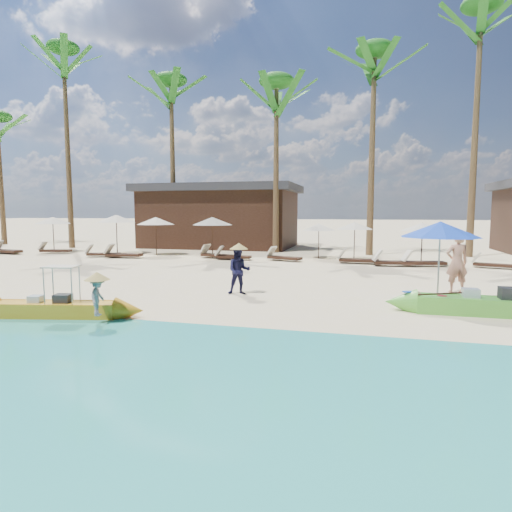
% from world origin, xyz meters
% --- Properties ---
extents(ground, '(240.00, 240.00, 0.00)m').
position_xyz_m(ground, '(0.00, 0.00, 0.00)').
color(ground, beige).
rests_on(ground, ground).
extents(wet_sand_strip, '(240.00, 4.50, 0.01)m').
position_xyz_m(wet_sand_strip, '(0.00, -5.00, 0.00)').
color(wet_sand_strip, tan).
rests_on(wet_sand_strip, ground).
extents(green_canoe, '(5.42, 0.76, 0.69)m').
position_xyz_m(green_canoe, '(4.86, 0.07, 0.23)').
color(green_canoe, '#56BB39').
rests_on(green_canoe, ground).
extents(yellow_canoe, '(4.65, 1.28, 1.22)m').
position_xyz_m(yellow_canoe, '(-5.15, -2.71, 0.20)').
color(yellow_canoe, gold).
rests_on(yellow_canoe, ground).
extents(tourist, '(0.77, 0.60, 1.86)m').
position_xyz_m(tourist, '(4.64, 2.97, 0.93)').
color(tourist, tan).
rests_on(tourist, ground).
extents(vendor_green, '(0.82, 0.71, 1.43)m').
position_xyz_m(vendor_green, '(-1.75, 1.06, 0.71)').
color(vendor_green, '#131334').
rests_on(vendor_green, ground).
extents(vendor_yellow, '(0.45, 0.62, 0.86)m').
position_xyz_m(vendor_yellow, '(-3.82, -2.96, 0.61)').
color(vendor_yellow, gray).
rests_on(vendor_yellow, ground).
extents(blue_umbrella, '(2.06, 2.06, 2.22)m').
position_xyz_m(blue_umbrella, '(3.84, 1.17, 2.01)').
color(blue_umbrella, '#99999E').
rests_on(blue_umbrella, ground).
extents(resort_parasol_1, '(2.09, 2.09, 2.15)m').
position_xyz_m(resort_parasol_1, '(-16.58, 11.09, 1.94)').
color(resort_parasol_1, '#321D14').
rests_on(resort_parasol_1, ground).
extents(lounger_1_left, '(1.77, 0.61, 0.59)m').
position_xyz_m(lounger_1_left, '(-18.94, 9.73, 0.20)').
color(lounger_1_left, '#321D14').
rests_on(lounger_1_left, ground).
extents(lounger_1_right, '(2.07, 0.92, 0.68)m').
position_xyz_m(lounger_1_right, '(-18.57, 9.43, 0.23)').
color(lounger_1_right, '#321D14').
rests_on(lounger_1_right, ground).
extents(resort_parasol_2, '(2.22, 2.22, 2.29)m').
position_xyz_m(resort_parasol_2, '(-12.23, 11.12, 2.06)').
color(resort_parasol_2, '#321D14').
rests_on(resort_parasol_2, ground).
extents(lounger_2_left, '(1.90, 0.97, 0.62)m').
position_xyz_m(lounger_2_left, '(-16.07, 10.43, 0.21)').
color(lounger_2_left, '#321D14').
rests_on(lounger_2_left, ground).
extents(resort_parasol_3, '(2.10, 2.10, 2.16)m').
position_xyz_m(resort_parasol_3, '(-9.60, 10.94, 1.95)').
color(resort_parasol_3, '#321D14').
rests_on(resort_parasol_3, ground).
extents(lounger_3_left, '(1.91, 1.11, 0.62)m').
position_xyz_m(lounger_3_left, '(-12.09, 9.32, 0.21)').
color(lounger_3_left, '#321D14').
rests_on(lounger_3_left, ground).
extents(lounger_3_right, '(2.05, 0.89, 0.67)m').
position_xyz_m(lounger_3_right, '(-10.72, 9.14, 0.22)').
color(lounger_3_right, '#321D14').
rests_on(lounger_3_right, ground).
extents(resort_parasol_4, '(2.12, 2.12, 2.18)m').
position_xyz_m(resort_parasol_4, '(-6.01, 10.38, 1.97)').
color(resort_parasol_4, '#321D14').
rests_on(resort_parasol_4, ground).
extents(lounger_4_left, '(1.98, 1.09, 0.64)m').
position_xyz_m(lounger_4_left, '(-5.82, 10.24, 0.22)').
color(lounger_4_left, '#321D14').
rests_on(lounger_4_left, ground).
extents(lounger_4_right, '(1.88, 0.68, 0.63)m').
position_xyz_m(lounger_4_right, '(-4.75, 9.73, 0.21)').
color(lounger_4_right, '#321D14').
rests_on(lounger_4_right, ground).
extents(resort_parasol_5, '(1.78, 1.78, 1.84)m').
position_xyz_m(resort_parasol_5, '(-0.48, 11.55, 1.66)').
color(resort_parasol_5, '#321D14').
rests_on(resort_parasol_5, ground).
extents(lounger_5_left, '(1.91, 1.11, 0.62)m').
position_xyz_m(lounger_5_left, '(-2.13, 9.97, 0.21)').
color(lounger_5_left, '#321D14').
rests_on(lounger_5_left, ground).
extents(resort_parasol_6, '(1.89, 1.89, 1.94)m').
position_xyz_m(resort_parasol_6, '(1.37, 11.50, 1.75)').
color(resort_parasol_6, '#321D14').
rests_on(resort_parasol_6, ground).
extents(lounger_6_left, '(1.95, 0.73, 0.65)m').
position_xyz_m(lounger_6_left, '(1.50, 9.70, 0.22)').
color(lounger_6_left, '#321D14').
rests_on(lounger_6_left, ground).
extents(lounger_6_right, '(2.06, 0.84, 0.68)m').
position_xyz_m(lounger_6_right, '(3.15, 9.10, 0.23)').
color(lounger_6_right, '#321D14').
rests_on(lounger_6_right, ground).
extents(resort_parasol_7, '(1.92, 1.92, 1.98)m').
position_xyz_m(resort_parasol_7, '(4.44, 9.83, 1.78)').
color(resort_parasol_7, '#321D14').
rests_on(resort_parasol_7, ground).
extents(lounger_7_left, '(2.02, 0.97, 0.66)m').
position_xyz_m(lounger_7_left, '(4.39, 9.39, 0.22)').
color(lounger_7_left, '#321D14').
rests_on(lounger_7_left, ground).
extents(lounger_7_right, '(1.79, 1.07, 0.58)m').
position_xyz_m(lounger_7_right, '(7.29, 9.49, 0.19)').
color(lounger_7_right, '#321D14').
rests_on(lounger_7_right, ground).
extents(palm_1, '(2.08, 2.08, 13.60)m').
position_xyz_m(palm_1, '(-17.59, 14.06, 10.82)').
color(palm_1, brown).
rests_on(palm_1, ground).
extents(palm_2, '(2.08, 2.08, 11.33)m').
position_xyz_m(palm_2, '(-10.45, 15.08, 9.18)').
color(palm_2, brown).
rests_on(palm_2, ground).
extents(palm_3, '(2.08, 2.08, 10.52)m').
position_xyz_m(palm_3, '(-3.36, 14.27, 8.58)').
color(palm_3, brown).
rests_on(palm_3, ground).
extents(palm_4, '(2.08, 2.08, 11.70)m').
position_xyz_m(palm_4, '(2.15, 14.01, 9.45)').
color(palm_4, brown).
rests_on(palm_4, ground).
extents(palm_5, '(2.08, 2.08, 13.60)m').
position_xyz_m(palm_5, '(7.45, 14.38, 10.82)').
color(palm_5, brown).
rests_on(palm_5, ground).
extents(pavilion_west, '(10.80, 6.60, 4.30)m').
position_xyz_m(pavilion_west, '(-8.00, 17.50, 2.19)').
color(pavilion_west, '#321D14').
rests_on(pavilion_west, ground).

